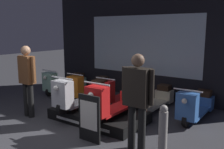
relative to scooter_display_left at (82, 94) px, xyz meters
The scene contains 14 objects.
ground_plane 1.48m from the scooter_display_left, 79.84° to the right, with size 30.00×30.00×0.00m, color #38383D.
shop_wall_back 2.63m from the scooter_display_left, 84.22° to the left, with size 6.51×0.09×3.20m.
display_platform 0.63m from the scooter_display_left, ahead, with size 2.06×1.18×0.23m.
scooter_display_left is the anchor object (origin of this frame).
scooter_display_right 0.93m from the scooter_display_left, ahead, with size 0.59×1.66×0.80m.
scooter_backrow_0 2.45m from the scooter_display_left, 145.40° to the left, with size 0.59×1.66×0.80m.
scooter_backrow_1 1.70m from the scooter_display_left, 124.76° to the left, with size 0.59×1.66×0.80m.
scooter_backrow_2 1.41m from the scooter_display_left, 86.48° to the left, with size 0.59×1.66×0.80m.
scooter_backrow_3 1.80m from the scooter_display_left, 50.75° to the left, with size 0.59×1.66×0.80m.
scooter_backrow_4 2.59m from the scooter_display_left, 32.45° to the left, with size 0.59×1.66×0.80m.
person_left_browsing 1.30m from the scooter_display_left, 144.76° to the right, with size 0.53×0.21×1.64m.
person_right_browsing 2.03m from the scooter_display_left, 21.10° to the right, with size 0.58×0.24×1.62m.
price_sign_board 1.36m from the scooter_display_left, 42.61° to the right, with size 0.47×0.04×0.87m.
street_bollard 2.57m from the scooter_display_left, 20.89° to the right, with size 0.13×0.13×0.94m.
Camera 1 is at (3.53, -2.77, 2.00)m, focal length 40.00 mm.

